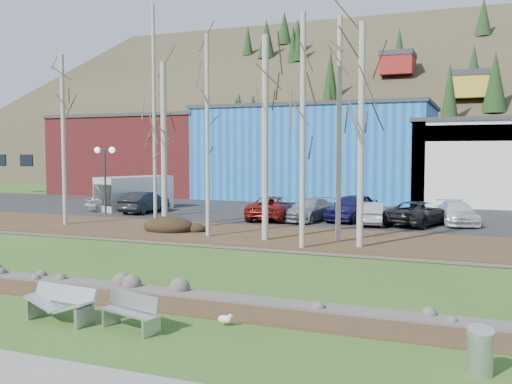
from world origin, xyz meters
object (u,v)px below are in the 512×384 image
at_px(bench_damaged, 61,304).
at_px(car_2, 273,208).
at_px(litter_bin, 480,354).
at_px(car_5, 371,213).
at_px(car_7, 457,213).
at_px(car_0, 114,201).
at_px(car_3, 309,210).
at_px(car_1, 145,202).
at_px(car_6, 419,213).
at_px(bench_intact, 131,312).
at_px(car_4, 352,207).
at_px(seagull, 225,319).
at_px(street_lamp, 105,161).
at_px(van_grey, 132,193).

bearing_deg(bench_damaged, car_2, 100.87).
distance_m(bench_damaged, litter_bin, 9.71).
xyz_separation_m(car_5, car_7, (4.45, 1.90, 0.00)).
height_order(car_0, car_5, car_0).
distance_m(litter_bin, car_3, 23.15).
bearing_deg(car_1, car_2, 176.20).
bearing_deg(car_2, car_0, -9.80).
distance_m(car_2, car_7, 10.53).
distance_m(car_1, car_6, 17.85).
height_order(bench_intact, car_4, car_4).
distance_m(seagull, car_0, 27.90).
distance_m(car_5, car_7, 4.84).
relative_size(car_0, car_5, 1.01).
height_order(car_1, car_7, car_1).
height_order(car_2, car_3, car_2).
distance_m(street_lamp, car_4, 16.28).
bearing_deg(car_3, car_2, -167.15).
bearing_deg(car_0, car_2, -160.06).
bearing_deg(van_grey, car_6, 15.20).
height_order(seagull, car_5, car_5).
bearing_deg(car_0, car_1, -167.99).
bearing_deg(car_7, car_4, 170.24).
bearing_deg(car_7, car_0, 166.65).
distance_m(car_5, car_6, 2.60).
bearing_deg(bench_damaged, car_4, 88.83).
bearing_deg(car_6, car_5, 34.84).
distance_m(car_1, car_5, 15.36).
relative_size(car_4, car_5, 1.20).
relative_size(bench_damaged, litter_bin, 2.42).
bearing_deg(bench_intact, car_7, 90.05).
bearing_deg(car_4, car_1, -164.52).
height_order(litter_bin, street_lamp, street_lamp).
height_order(bench_damaged, car_1, car_1).
height_order(car_2, car_6, car_2).
bearing_deg(litter_bin, car_0, 137.61).
relative_size(litter_bin, car_6, 0.17).
distance_m(bench_damaged, car_1, 24.35).
bearing_deg(car_3, van_grey, -178.18).
distance_m(car_0, car_3, 14.53).
bearing_deg(car_1, car_3, 177.43).
xyz_separation_m(street_lamp, car_5, (17.28, 0.94, -2.82)).
height_order(litter_bin, car_1, car_1).
xyz_separation_m(car_7, van_grey, (-21.74, 0.21, 0.53)).
bearing_deg(car_2, seagull, 102.06).
distance_m(bench_intact, car_1, 25.30).
height_order(bench_damaged, seagull, bench_damaged).
xyz_separation_m(car_3, car_7, (8.22, 1.44, -0.02)).
xyz_separation_m(bench_intact, car_1, (-13.47, 21.41, 0.42)).
height_order(car_0, car_4, car_4).
height_order(street_lamp, car_6, street_lamp).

